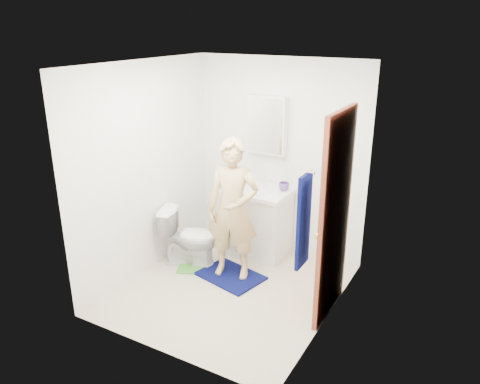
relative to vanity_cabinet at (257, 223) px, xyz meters
name	(u,v)px	position (x,y,z in m)	size (l,w,h in m)	color
floor	(231,289)	(0.15, -0.91, -0.41)	(2.20, 2.40, 0.02)	beige
ceiling	(229,63)	(0.15, -0.91, 2.01)	(2.20, 2.40, 0.02)	white
wall_back	(280,157)	(0.15, 0.30, 0.80)	(2.20, 0.02, 2.40)	white
wall_front	(153,230)	(0.15, -2.12, 0.80)	(2.20, 0.02, 2.40)	white
wall_left	(145,170)	(-0.96, -0.91, 0.80)	(0.02, 2.40, 2.40)	white
wall_right	(335,206)	(1.26, -0.91, 0.80)	(0.02, 2.40, 2.40)	white
vanity_cabinet	(257,223)	(0.00, 0.00, 0.00)	(0.75, 0.55, 0.80)	white
countertop	(258,191)	(0.00, 0.00, 0.43)	(0.79, 0.59, 0.05)	white
sink_basin	(258,190)	(0.00, 0.00, 0.44)	(0.40, 0.40, 0.03)	white
faucet	(264,180)	(0.00, 0.18, 0.51)	(0.03, 0.03, 0.12)	silver
medicine_cabinet	(267,125)	(0.00, 0.22, 1.20)	(0.50, 0.12, 0.70)	white
mirror_panel	(265,126)	(0.00, 0.16, 1.20)	(0.46, 0.01, 0.66)	white
door	(335,217)	(1.22, -0.76, 0.62)	(0.05, 0.80, 2.05)	#A0462C
door_knob	(318,236)	(1.18, -1.08, 0.55)	(0.07, 0.07, 0.07)	gold
towel	(304,221)	(1.18, -1.48, 0.85)	(0.03, 0.24, 0.80)	#070D47
towel_hook	(311,172)	(1.22, -1.48, 1.27)	(0.02, 0.02, 0.06)	silver
toilet	(190,237)	(-0.57, -0.65, -0.05)	(0.39, 0.68, 0.70)	white
bath_mat	(231,276)	(0.02, -0.70, -0.39)	(0.71, 0.51, 0.02)	#070D47
green_rug	(195,267)	(-0.45, -0.72, -0.39)	(0.39, 0.33, 0.02)	green
soap_dispenser	(234,181)	(-0.28, -0.08, 0.54)	(0.08, 0.08, 0.17)	#B56454
toothbrush_cup	(284,186)	(0.29, 0.12, 0.50)	(0.13, 0.13, 0.10)	#5F3F8C
man	(233,210)	(0.03, -0.65, 0.42)	(0.58, 0.38, 1.60)	tan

